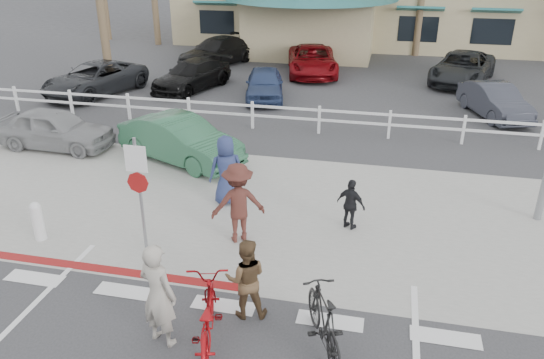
% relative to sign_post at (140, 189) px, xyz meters
% --- Properties ---
extents(ground, '(140.00, 140.00, 0.00)m').
position_rel_sign_post_xyz_m(ground, '(2.30, -2.20, -1.45)').
color(ground, '#333335').
extents(sidewalk_plaza, '(22.00, 7.00, 0.01)m').
position_rel_sign_post_xyz_m(sidewalk_plaza, '(2.30, 2.30, -1.44)').
color(sidewalk_plaza, gray).
rests_on(sidewalk_plaza, ground).
extents(cross_street, '(40.00, 5.00, 0.01)m').
position_rel_sign_post_xyz_m(cross_street, '(2.30, 6.30, -1.45)').
color(cross_street, '#333335').
rests_on(cross_street, ground).
extents(parking_lot, '(50.00, 16.00, 0.01)m').
position_rel_sign_post_xyz_m(parking_lot, '(2.30, 15.80, -1.45)').
color(parking_lot, '#333335').
rests_on(parking_lot, ground).
extents(curb_red, '(7.00, 0.25, 0.02)m').
position_rel_sign_post_xyz_m(curb_red, '(-0.70, -1.00, -1.44)').
color(curb_red, maroon).
rests_on(curb_red, ground).
extents(rail_fence, '(29.40, 0.16, 1.00)m').
position_rel_sign_post_xyz_m(rail_fence, '(2.80, 8.30, -0.95)').
color(rail_fence, silver).
rests_on(rail_fence, ground).
extents(sign_post, '(0.50, 0.10, 2.90)m').
position_rel_sign_post_xyz_m(sign_post, '(0.00, 0.00, 0.00)').
color(sign_post, gray).
rests_on(sign_post, ground).
extents(bollard_0, '(0.26, 0.26, 0.95)m').
position_rel_sign_post_xyz_m(bollard_0, '(-2.50, -0.20, -0.97)').
color(bollard_0, silver).
rests_on(bollard_0, ground).
extents(bike_red, '(1.24, 2.19, 1.09)m').
position_rel_sign_post_xyz_m(bike_red, '(2.32, -2.57, -0.91)').
color(bike_red, maroon).
rests_on(bike_red, ground).
extents(rider_red, '(0.80, 0.65, 1.91)m').
position_rel_sign_post_xyz_m(rider_red, '(1.56, -2.71, -0.49)').
color(rider_red, '#A29B8F').
rests_on(rider_red, ground).
extents(bike_black, '(1.24, 1.94, 1.13)m').
position_rel_sign_post_xyz_m(bike_black, '(4.26, -2.27, -0.88)').
color(bike_black, black).
rests_on(bike_black, ground).
extents(rider_black, '(0.88, 0.76, 1.56)m').
position_rel_sign_post_xyz_m(rider_black, '(2.78, -1.72, -0.67)').
color(rider_black, brown).
rests_on(rider_black, ground).
extents(pedestrian_a, '(1.39, 1.15, 1.87)m').
position_rel_sign_post_xyz_m(pedestrian_a, '(1.93, 0.78, -0.51)').
color(pedestrian_a, '#4A221C').
rests_on(pedestrian_a, ground).
extents(pedestrian_child, '(0.79, 0.60, 1.25)m').
position_rel_sign_post_xyz_m(pedestrian_child, '(4.34, 1.85, -0.82)').
color(pedestrian_child, black).
rests_on(pedestrian_child, ground).
extents(pedestrian_b, '(1.06, 0.94, 1.82)m').
position_rel_sign_post_xyz_m(pedestrian_b, '(1.12, 2.52, -0.54)').
color(pedestrian_b, navy).
rests_on(pedestrian_b, ground).
extents(car_white_sedan, '(4.39, 3.00, 1.37)m').
position_rel_sign_post_xyz_m(car_white_sedan, '(-1.09, 4.92, -0.77)').
color(car_white_sedan, '#2B5E40').
rests_on(car_white_sedan, ground).
extents(car_red_compact, '(3.87, 1.65, 1.30)m').
position_rel_sign_post_xyz_m(car_red_compact, '(-5.47, 5.07, -0.80)').
color(car_red_compact, gray).
rests_on(car_red_compact, ground).
extents(lot_car_0, '(3.55, 5.35, 1.36)m').
position_rel_sign_post_xyz_m(lot_car_0, '(-7.54, 11.24, -0.77)').
color(lot_car_0, black).
rests_on(lot_car_0, ground).
extents(lot_car_1, '(3.03, 4.73, 1.28)m').
position_rel_sign_post_xyz_m(lot_car_1, '(-3.70, 12.93, -0.81)').
color(lot_car_1, black).
rests_on(lot_car_1, ground).
extents(lot_car_2, '(2.31, 4.04, 1.30)m').
position_rel_sign_post_xyz_m(lot_car_2, '(-0.17, 12.15, -0.80)').
color(lot_car_2, navy).
rests_on(lot_car_2, ground).
extents(lot_car_3, '(2.52, 4.02, 1.25)m').
position_rel_sign_post_xyz_m(lot_car_3, '(8.94, 11.66, -0.82)').
color(lot_car_3, '#2E303A').
rests_on(lot_car_3, ground).
extents(lot_car_4, '(3.79, 5.29, 1.42)m').
position_rel_sign_post_xyz_m(lot_car_4, '(-4.16, 17.95, -0.74)').
color(lot_car_4, black).
rests_on(lot_car_4, ground).
extents(lot_car_5, '(3.67, 5.55, 1.42)m').
position_rel_sign_post_xyz_m(lot_car_5, '(8.27, 16.81, -0.74)').
color(lot_car_5, black).
rests_on(lot_car_5, ground).
extents(lot_car_6, '(3.27, 5.38, 1.39)m').
position_rel_sign_post_xyz_m(lot_car_6, '(1.14, 16.96, -0.75)').
color(lot_car_6, '#6F070B').
rests_on(lot_car_6, ground).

